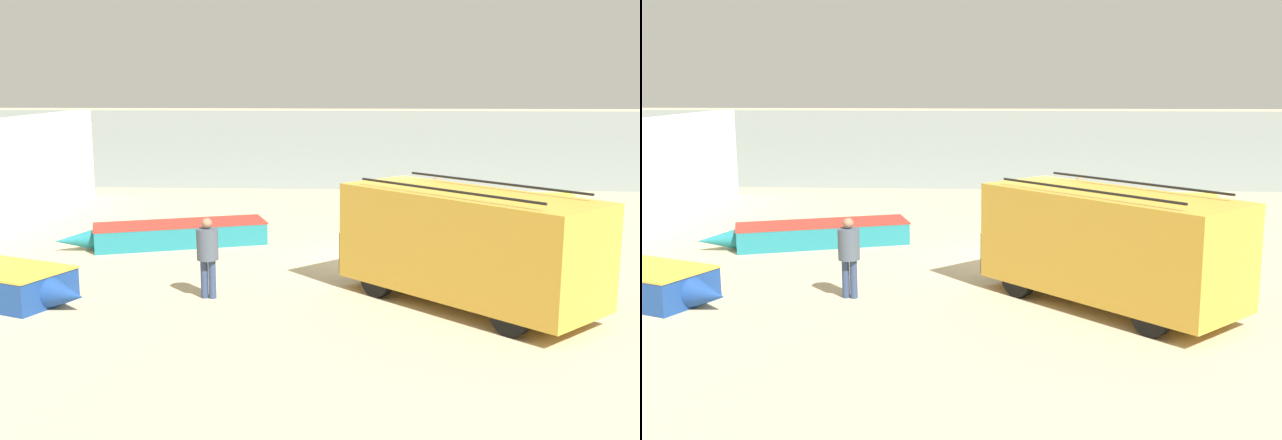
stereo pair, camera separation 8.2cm
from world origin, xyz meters
TOP-DOWN VIEW (x-y plane):
  - ground_plane at (0.00, 0.00)m, footprint 200.00×200.00m
  - sea_water at (0.00, 52.00)m, footprint 120.00×80.00m
  - parked_van at (1.56, -3.76)m, footprint 5.06×5.07m
  - fishing_rowboat_0 at (5.87, 5.53)m, footprint 1.61×5.37m
  - fishing_rowboat_1 at (-5.54, 1.34)m, footprint 5.49×2.84m
  - fisherman_0 at (1.51, 1.99)m, footprint 0.47×0.47m
  - fisherman_1 at (0.65, 2.54)m, footprint 0.46×0.46m
  - fisherman_2 at (-3.58, -3.53)m, footprint 0.44×0.44m

SIDE VIEW (x-z plane):
  - ground_plane at x=0.00m, z-range 0.00..0.00m
  - sea_water at x=0.00m, z-range 0.00..0.01m
  - fishing_rowboat_0 at x=5.87m, z-range 0.00..0.55m
  - fishing_rowboat_1 at x=-5.54m, z-range 0.00..0.60m
  - fisherman_2 at x=-3.58m, z-range 0.16..1.82m
  - fisherman_1 at x=0.65m, z-range 0.17..1.91m
  - fisherman_0 at x=1.51m, z-range 0.18..1.98m
  - parked_van at x=1.56m, z-range 0.04..2.45m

